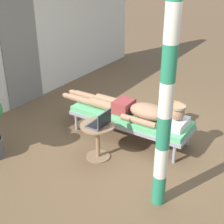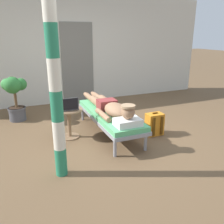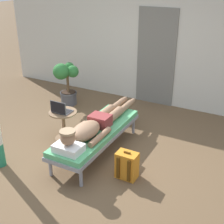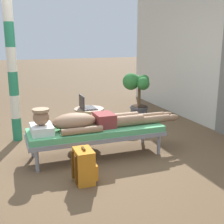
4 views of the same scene
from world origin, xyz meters
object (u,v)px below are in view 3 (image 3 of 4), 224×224
object	(u,v)px
backpack	(127,165)
potted_plant	(66,80)
person_reclining	(93,125)
laptop	(61,110)
lounge_chair	(96,133)
side_table	(63,120)

from	to	relation	value
backpack	potted_plant	xyz separation A→B (m)	(-2.27, 1.72, 0.38)
person_reclining	backpack	size ratio (longest dim) A/B	5.12
laptop	backpack	size ratio (longest dim) A/B	0.73
lounge_chair	side_table	xyz separation A→B (m)	(-0.72, 0.10, 0.01)
lounge_chair	side_table	distance (m)	0.73
laptop	side_table	bearing A→B (deg)	90.00
laptop	backpack	bearing A→B (deg)	-16.46
side_table	potted_plant	distance (m)	1.51
lounge_chair	laptop	world-z (taller)	laptop
backpack	person_reclining	bearing A→B (deg)	157.77
lounge_chair	person_reclining	bearing A→B (deg)	-90.00
lounge_chair	side_table	size ratio (longest dim) A/B	3.67
lounge_chair	person_reclining	xyz separation A→B (m)	(0.00, -0.08, 0.17)
lounge_chair	laptop	distance (m)	0.76
backpack	potted_plant	bearing A→B (deg)	142.85
person_reclining	backpack	world-z (taller)	person_reclining
backpack	lounge_chair	bearing A→B (deg)	152.64
side_table	laptop	xyz separation A→B (m)	(0.00, -0.05, 0.23)
lounge_chair	backpack	xyz separation A→B (m)	(0.73, -0.38, -0.15)
side_table	potted_plant	size ratio (longest dim) A/B	0.54
person_reclining	potted_plant	xyz separation A→B (m)	(-1.55, 1.43, 0.06)
person_reclining	backpack	bearing A→B (deg)	-22.23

